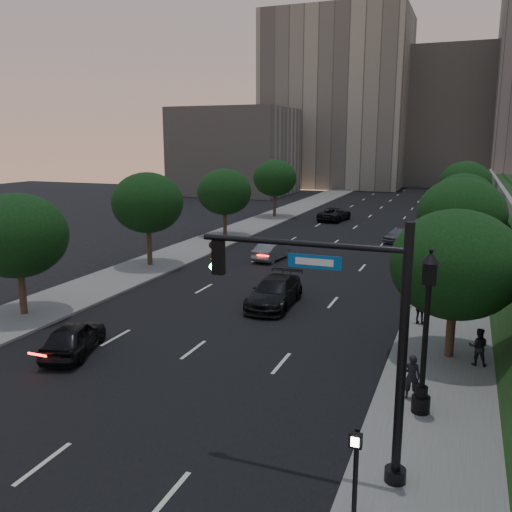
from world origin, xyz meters
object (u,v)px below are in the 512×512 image
at_px(street_lamp, 425,340).
at_px(pedestrian_a, 412,377).
at_px(sedan_near_right, 275,292).
at_px(sedan_near_left, 74,338).
at_px(pedestrian_b, 478,347).
at_px(sedan_far_left, 335,214).
at_px(traffic_signal_mast, 358,349).
at_px(sedan_far_right, 399,235).
at_px(sedan_mid_left, 273,251).
at_px(pedestrian_c, 421,308).

xyz_separation_m(street_lamp, pedestrian_a, (-0.40, 0.87, -1.69)).
bearing_deg(sedan_near_right, pedestrian_a, -49.88).
xyz_separation_m(sedan_near_left, pedestrian_b, (15.93, 4.52, 0.20)).
bearing_deg(sedan_far_left, pedestrian_b, 118.27).
xyz_separation_m(traffic_signal_mast, street_lamp, (1.40, 4.06, -1.04)).
xyz_separation_m(sedan_far_left, pedestrian_b, (14.49, -37.47, 0.16)).
height_order(sedan_far_left, pedestrian_a, pedestrian_a).
bearing_deg(sedan_near_left, sedan_far_right, -125.30).
height_order(sedan_near_left, sedan_far_left, sedan_far_left).
height_order(street_lamp, sedan_mid_left, street_lamp).
height_order(traffic_signal_mast, sedan_near_right, traffic_signal_mast).
bearing_deg(pedestrian_c, sedan_near_right, 4.26).
distance_m(sedan_near_right, pedestrian_b, 11.36).
relative_size(sedan_far_right, pedestrian_c, 2.45).
relative_size(sedan_far_right, pedestrian_b, 2.55).
relative_size(street_lamp, sedan_far_right, 1.45).
bearing_deg(sedan_mid_left, pedestrian_a, 128.99).
xyz_separation_m(sedan_near_left, sedan_near_right, (5.70, 9.47, 0.07)).
relative_size(sedan_near_right, pedestrian_c, 3.37).
xyz_separation_m(traffic_signal_mast, pedestrian_a, (1.00, 4.94, -2.72)).
bearing_deg(sedan_far_left, sedan_mid_left, 97.87).
bearing_deg(sedan_mid_left, street_lamp, 128.72).
xyz_separation_m(traffic_signal_mast, pedestrian_c, (0.64, 13.11, -2.73)).
bearing_deg(pedestrian_b, sedan_mid_left, -49.62).
height_order(sedan_mid_left, pedestrian_c, pedestrian_c).
bearing_deg(pedestrian_b, sedan_near_left, 14.35).
relative_size(traffic_signal_mast, sedan_mid_left, 1.67).
bearing_deg(pedestrian_c, sedan_mid_left, -35.55).
height_order(sedan_mid_left, sedan_far_left, sedan_far_left).
distance_m(sedan_far_right, pedestrian_b, 27.43).
relative_size(sedan_far_right, pedestrian_a, 2.43).
height_order(sedan_near_right, pedestrian_a, pedestrian_a).
bearing_deg(pedestrian_b, sedan_far_left, -70.36).
height_order(traffic_signal_mast, pedestrian_b, traffic_signal_mast).
xyz_separation_m(sedan_near_right, pedestrian_c, (7.70, -0.66, 0.17)).
bearing_deg(street_lamp, pedestrian_a, 114.50).
bearing_deg(sedan_mid_left, pedestrian_b, 139.49).
height_order(sedan_far_left, sedan_far_right, sedan_far_left).
bearing_deg(pedestrian_a, sedan_far_right, -87.40).
distance_m(sedan_mid_left, sedan_far_left, 21.62).
bearing_deg(sedan_near_right, pedestrian_b, -28.04).
relative_size(traffic_signal_mast, street_lamp, 1.25).
relative_size(traffic_signal_mast, pedestrian_c, 4.41).
xyz_separation_m(sedan_near_left, sedan_far_right, (9.74, 31.24, -0.05)).
height_order(street_lamp, pedestrian_c, street_lamp).
bearing_deg(sedan_far_left, pedestrian_a, 113.71).
distance_m(traffic_signal_mast, sedan_near_right, 15.74).
bearing_deg(pedestrian_b, street_lamp, 68.08).
distance_m(street_lamp, pedestrian_a, 1.94).
xyz_separation_m(street_lamp, pedestrian_b, (1.77, 4.76, -1.72)).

